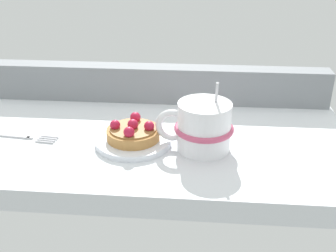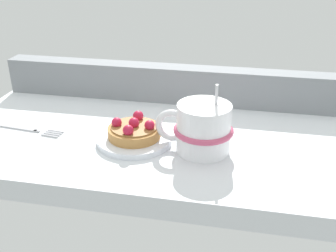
{
  "view_description": "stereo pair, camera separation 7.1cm",
  "coord_description": "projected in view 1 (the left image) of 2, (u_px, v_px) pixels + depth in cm",
  "views": [
    {
      "loc": [
        9.68,
        -67.64,
        34.67
      ],
      "look_at": [
        4.27,
        -4.23,
        4.01
      ],
      "focal_mm": 42.84,
      "sensor_mm": 36.0,
      "label": 1
    },
    {
      "loc": [
        16.67,
        -66.65,
        34.67
      ],
      "look_at": [
        4.27,
        -4.23,
        4.01
      ],
      "focal_mm": 42.84,
      "sensor_mm": 36.0,
      "label": 2
    }
  ],
  "objects": [
    {
      "name": "ground_plane",
      "position": [
        148.0,
        144.0,
        0.77
      ],
      "size": [
        77.3,
        40.1,
        3.96
      ],
      "primitive_type": "cube",
      "color": "silver"
    },
    {
      "name": "window_rail_back",
      "position": [
        157.0,
        84.0,
        0.91
      ],
      "size": [
        75.75,
        4.93,
        8.05
      ],
      "primitive_type": "cube",
      "color": "gray",
      "rests_on": "ground_plane"
    },
    {
      "name": "dessert_plate",
      "position": [
        134.0,
        141.0,
        0.73
      ],
      "size": [
        13.78,
        13.78,
        1.11
      ],
      "color": "silver",
      "rests_on": "ground_plane"
    },
    {
      "name": "raspberry_tart",
      "position": [
        133.0,
        132.0,
        0.72
      ],
      "size": [
        9.6,
        9.6,
        3.75
      ],
      "color": "#B77F42",
      "rests_on": "dessert_plate"
    },
    {
      "name": "coffee_mug",
      "position": [
        203.0,
        127.0,
        0.7
      ],
      "size": [
        13.78,
        10.45,
        12.57
      ],
      "color": "white",
      "rests_on": "ground_plane"
    },
    {
      "name": "dessert_fork",
      "position": [
        12.0,
        135.0,
        0.75
      ],
      "size": [
        18.24,
        3.52,
        0.6
      ],
      "color": "#B7B7BC",
      "rests_on": "ground_plane"
    }
  ]
}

